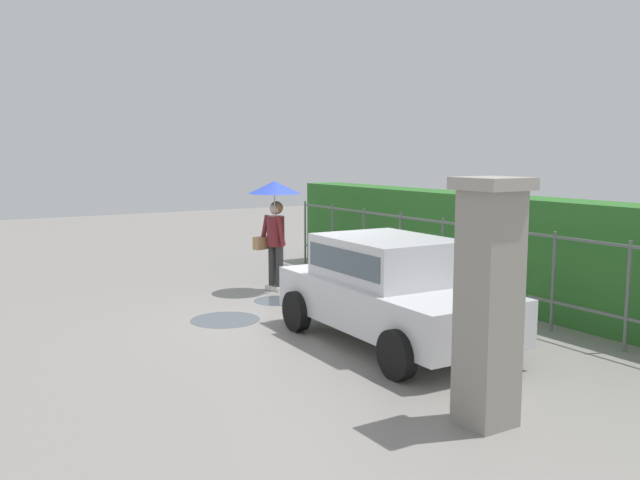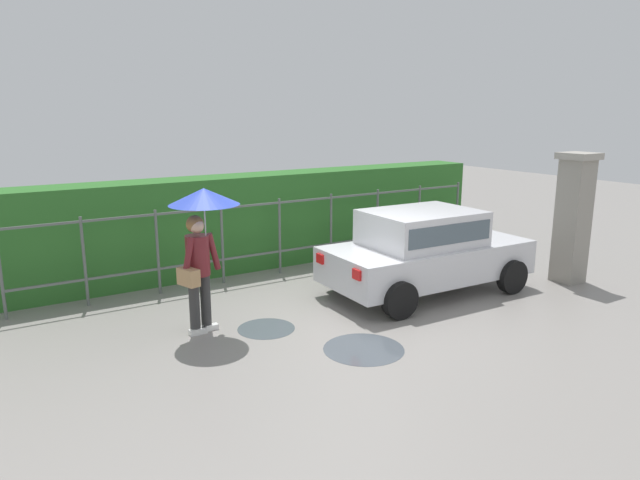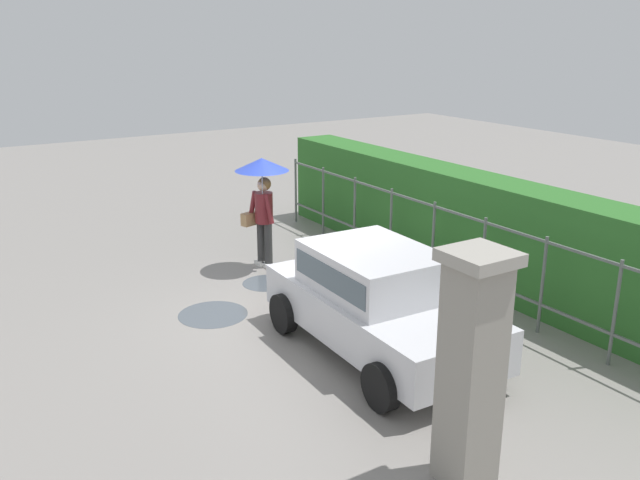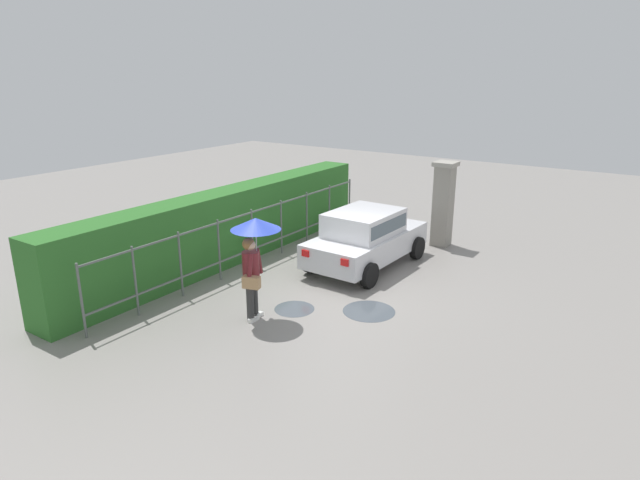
% 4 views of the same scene
% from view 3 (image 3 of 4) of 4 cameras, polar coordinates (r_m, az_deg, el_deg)
% --- Properties ---
extents(ground_plane, '(40.00, 40.00, 0.00)m').
position_cam_3_polar(ground_plane, '(10.70, -2.26, -6.47)').
color(ground_plane, gray).
extents(car, '(3.78, 1.95, 1.48)m').
position_cam_3_polar(car, '(9.32, 4.84, -4.87)').
color(car, silver).
rests_on(car, ground).
extents(pedestrian, '(0.99, 0.99, 2.11)m').
position_cam_3_polar(pedestrian, '(12.46, -4.93, 4.62)').
color(pedestrian, '#333333').
rests_on(pedestrian, ground).
extents(gate_pillar, '(0.60, 0.60, 2.42)m').
position_cam_3_polar(gate_pillar, '(6.67, 12.72, -10.56)').
color(gate_pillar, gray).
rests_on(gate_pillar, ground).
extents(fence_section, '(9.68, 0.05, 1.50)m').
position_cam_3_polar(fence_section, '(11.92, 9.58, 0.06)').
color(fence_section, '#59605B').
rests_on(fence_section, ground).
extents(hedge_row, '(10.63, 0.90, 1.90)m').
position_cam_3_polar(hedge_row, '(12.42, 12.40, 1.19)').
color(hedge_row, '#2D6B28').
rests_on(hedge_row, ground).
extents(puddle_near, '(1.11, 1.11, 0.00)m').
position_cam_3_polar(puddle_near, '(10.89, -9.07, -6.25)').
color(puddle_near, '#4C545B').
rests_on(puddle_near, ground).
extents(puddle_far, '(0.85, 0.85, 0.00)m').
position_cam_3_polar(puddle_far, '(12.08, -4.58, -3.66)').
color(puddle_far, '#4C545B').
rests_on(puddle_far, ground).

